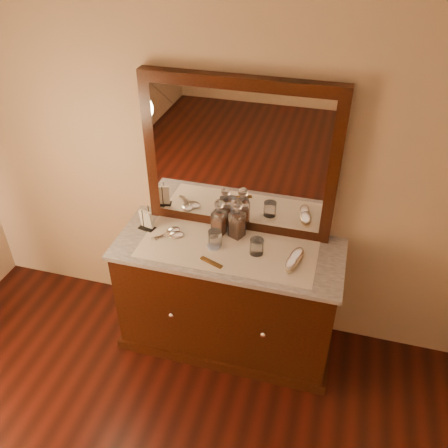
{
  "coord_description": "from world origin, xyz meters",
  "views": [
    {
      "loc": [
        0.58,
        -0.26,
        2.67
      ],
      "look_at": [
        0.0,
        1.85,
        1.1
      ],
      "focal_mm": 37.49,
      "sensor_mm": 36.0,
      "label": 1
    }
  ],
  "objects_px": {
    "napkin_rack": "(146,220)",
    "decanter_right": "(237,222)",
    "brush_near": "(292,263)",
    "comb": "(211,262)",
    "mirror_frame": "(239,158)",
    "hand_mirror_inner": "(173,235)",
    "pin_dish": "(214,246)",
    "hand_mirror_outer": "(171,231)",
    "brush_far": "(296,256)",
    "decanter_left": "(219,221)",
    "dresser_cabinet": "(228,298)"
  },
  "relations": [
    {
      "from": "mirror_frame",
      "to": "napkin_rack",
      "type": "height_order",
      "value": "mirror_frame"
    },
    {
      "from": "dresser_cabinet",
      "to": "pin_dish",
      "type": "height_order",
      "value": "pin_dish"
    },
    {
      "from": "mirror_frame",
      "to": "brush_far",
      "type": "xyz_separation_m",
      "value": [
        0.43,
        -0.25,
        -0.47
      ]
    },
    {
      "from": "decanter_right",
      "to": "hand_mirror_inner",
      "type": "height_order",
      "value": "decanter_right"
    },
    {
      "from": "dresser_cabinet",
      "to": "pin_dish",
      "type": "bearing_deg",
      "value": -163.58
    },
    {
      "from": "brush_near",
      "to": "hand_mirror_outer",
      "type": "xyz_separation_m",
      "value": [
        -0.81,
        0.12,
        -0.01
      ]
    },
    {
      "from": "napkin_rack",
      "to": "hand_mirror_outer",
      "type": "height_order",
      "value": "napkin_rack"
    },
    {
      "from": "comb",
      "to": "napkin_rack",
      "type": "distance_m",
      "value": 0.56
    },
    {
      "from": "mirror_frame",
      "to": "brush_near",
      "type": "relative_size",
      "value": 7.21
    },
    {
      "from": "decanter_left",
      "to": "brush_near",
      "type": "distance_m",
      "value": 0.55
    },
    {
      "from": "decanter_right",
      "to": "mirror_frame",
      "type": "bearing_deg",
      "value": 100.61
    },
    {
      "from": "brush_far",
      "to": "hand_mirror_inner",
      "type": "xyz_separation_m",
      "value": [
        -0.8,
        0.02,
        -0.01
      ]
    },
    {
      "from": "napkin_rack",
      "to": "hand_mirror_inner",
      "type": "xyz_separation_m",
      "value": [
        0.2,
        -0.04,
        -0.05
      ]
    },
    {
      "from": "pin_dish",
      "to": "hand_mirror_outer",
      "type": "bearing_deg",
      "value": 166.52
    },
    {
      "from": "dresser_cabinet",
      "to": "hand_mirror_inner",
      "type": "xyz_separation_m",
      "value": [
        -0.37,
        0.01,
        0.45
      ]
    },
    {
      "from": "decanter_left",
      "to": "hand_mirror_outer",
      "type": "bearing_deg",
      "value": -165.62
    },
    {
      "from": "comb",
      "to": "hand_mirror_outer",
      "type": "bearing_deg",
      "value": 167.68
    },
    {
      "from": "napkin_rack",
      "to": "decanter_right",
      "type": "bearing_deg",
      "value": 7.33
    },
    {
      "from": "pin_dish",
      "to": "napkin_rack",
      "type": "relative_size",
      "value": 0.52
    },
    {
      "from": "pin_dish",
      "to": "comb",
      "type": "height_order",
      "value": "pin_dish"
    },
    {
      "from": "decanter_left",
      "to": "brush_far",
      "type": "xyz_separation_m",
      "value": [
        0.52,
        -0.13,
        -0.08
      ]
    },
    {
      "from": "hand_mirror_outer",
      "to": "mirror_frame",
      "type": "bearing_deg",
      "value": 26.26
    },
    {
      "from": "mirror_frame",
      "to": "hand_mirror_outer",
      "type": "height_order",
      "value": "mirror_frame"
    },
    {
      "from": "pin_dish",
      "to": "comb",
      "type": "relative_size",
      "value": 0.54
    },
    {
      "from": "brush_far",
      "to": "dresser_cabinet",
      "type": "bearing_deg",
      "value": 179.0
    },
    {
      "from": "dresser_cabinet",
      "to": "mirror_frame",
      "type": "height_order",
      "value": "mirror_frame"
    },
    {
      "from": "brush_near",
      "to": "hand_mirror_outer",
      "type": "bearing_deg",
      "value": 171.27
    },
    {
      "from": "hand_mirror_inner",
      "to": "mirror_frame",
      "type": "bearing_deg",
      "value": 32.18
    },
    {
      "from": "decanter_right",
      "to": "brush_near",
      "type": "height_order",
      "value": "decanter_right"
    },
    {
      "from": "napkin_rack",
      "to": "hand_mirror_inner",
      "type": "bearing_deg",
      "value": -11.98
    },
    {
      "from": "mirror_frame",
      "to": "comb",
      "type": "xyz_separation_m",
      "value": [
        -0.06,
        -0.42,
        -0.49
      ]
    },
    {
      "from": "pin_dish",
      "to": "brush_far",
      "type": "distance_m",
      "value": 0.51
    },
    {
      "from": "decanter_left",
      "to": "hand_mirror_inner",
      "type": "relative_size",
      "value": 1.23
    },
    {
      "from": "dresser_cabinet",
      "to": "comb",
      "type": "bearing_deg",
      "value": -108.61
    },
    {
      "from": "decanter_right",
      "to": "hand_mirror_inner",
      "type": "bearing_deg",
      "value": -163.31
    },
    {
      "from": "pin_dish",
      "to": "comb",
      "type": "xyz_separation_m",
      "value": [
        0.03,
        -0.15,
        -0.0
      ]
    },
    {
      "from": "dresser_cabinet",
      "to": "decanter_right",
      "type": "bearing_deg",
      "value": 80.46
    },
    {
      "from": "pin_dish",
      "to": "comb",
      "type": "bearing_deg",
      "value": -78.96
    },
    {
      "from": "mirror_frame",
      "to": "brush_near",
      "type": "bearing_deg",
      "value": -38.03
    },
    {
      "from": "dresser_cabinet",
      "to": "pin_dish",
      "type": "xyz_separation_m",
      "value": [
        -0.09,
        -0.03,
        0.45
      ]
    },
    {
      "from": "brush_near",
      "to": "brush_far",
      "type": "distance_m",
      "value": 0.07
    },
    {
      "from": "brush_near",
      "to": "hand_mirror_inner",
      "type": "bearing_deg",
      "value": 173.67
    },
    {
      "from": "brush_far",
      "to": "pin_dish",
      "type": "bearing_deg",
      "value": -177.95
    },
    {
      "from": "brush_near",
      "to": "comb",
      "type": "bearing_deg",
      "value": -168.12
    },
    {
      "from": "mirror_frame",
      "to": "brush_near",
      "type": "xyz_separation_m",
      "value": [
        0.41,
        -0.32,
        -0.47
      ]
    },
    {
      "from": "brush_far",
      "to": "hand_mirror_outer",
      "type": "xyz_separation_m",
      "value": [
        -0.82,
        0.06,
        -0.01
      ]
    },
    {
      "from": "dresser_cabinet",
      "to": "napkin_rack",
      "type": "xyz_separation_m",
      "value": [
        -0.57,
        0.05,
        0.5
      ]
    },
    {
      "from": "comb",
      "to": "brush_near",
      "type": "distance_m",
      "value": 0.48
    },
    {
      "from": "comb",
      "to": "brush_far",
      "type": "bearing_deg",
      "value": 39.91
    },
    {
      "from": "comb",
      "to": "napkin_rack",
      "type": "relative_size",
      "value": 0.95
    }
  ]
}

